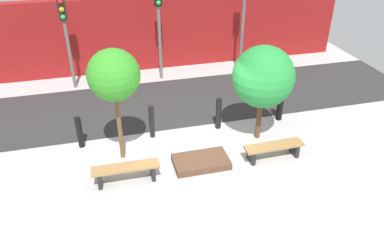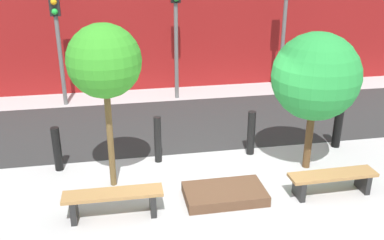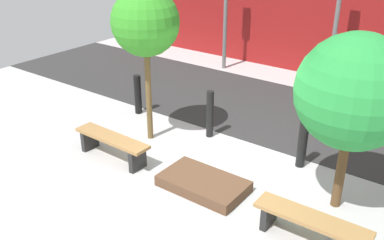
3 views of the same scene
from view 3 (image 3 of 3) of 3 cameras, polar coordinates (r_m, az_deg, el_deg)
ground_plane at (r=7.75m, az=2.67°, el=-8.17°), size 18.00×18.00×0.00m
road_strip at (r=10.52m, az=13.47°, el=0.54°), size 18.00×3.64×0.01m
building_facade at (r=13.16m, az=20.36°, el=11.47°), size 16.20×0.50×3.00m
bench_left at (r=8.42m, az=-10.60°, el=-3.03°), size 1.70×0.41×0.48m
bench_right at (r=6.51m, az=15.59°, el=-13.21°), size 1.67×0.42×0.43m
planter_bed at (r=7.51m, az=1.52°, el=-8.46°), size 1.49×0.87×0.20m
tree_behind_left_bench at (r=8.43m, az=-6.24°, el=12.72°), size 1.33×1.33×3.15m
tree_behind_right_bench at (r=6.64m, az=20.82°, el=3.47°), size 1.75×1.75×2.86m
bollard_far_left at (r=10.31m, az=-7.24°, el=3.39°), size 0.17×0.17×0.95m
bollard_left at (r=9.07m, az=2.41°, el=0.79°), size 0.15×0.15×1.04m
bollard_center at (r=8.22m, az=14.53°, el=-2.87°), size 0.17×0.17×1.01m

